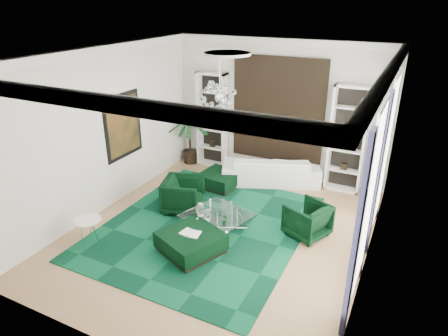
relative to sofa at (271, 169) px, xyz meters
The scene contains 30 objects.
floor 2.92m from the sofa, 91.66° to the right, with size 6.00×7.00×0.02m, color tan.
ceiling 4.49m from the sofa, 91.66° to the right, with size 6.00×7.00×0.02m, color white.
wall_back 1.64m from the sofa, 97.78° to the left, with size 6.00×0.02×3.80m, color silver.
wall_front 6.58m from the sofa, 90.75° to the right, with size 6.00×0.02×3.80m, color silver.
wall_left 4.50m from the sofa, 136.90° to the right, with size 0.02×7.00×3.80m, color silver.
wall_right 4.39m from the sofa, 44.70° to the right, with size 0.02×7.00×3.80m, color silver.
crown_molding 4.40m from the sofa, 91.66° to the right, with size 6.00×7.00×0.18m, color white, non-canonical shape.
ceiling_medallion 4.27m from the sofa, 91.85° to the right, with size 0.90×0.90×0.05m, color white.
tapestry 1.62m from the sofa, 98.46° to the left, with size 2.50×0.06×2.80m, color black.
shelving_left 2.31m from the sofa, 168.49° to the left, with size 0.90×0.38×2.80m, color white, non-canonical shape.
shelving_right 2.16m from the sofa, 12.52° to the left, with size 0.90×0.38×2.80m, color white, non-canonical shape.
painting 4.09m from the sofa, 143.07° to the right, with size 0.04×1.30×1.60m, color black.
window_near 5.01m from the sofa, 52.56° to the right, with size 0.03×1.10×2.90m, color white.
curtain_near_a 5.55m from the sofa, 57.89° to the right, with size 0.07×0.30×3.25m, color black.
curtain_near_b 4.35m from the sofa, 46.41° to the right, with size 0.07×0.30×3.25m, color black.
window_far 3.56m from the sofa, 25.65° to the right, with size 0.03×1.10×2.90m, color white.
curtain_far_a 3.82m from the sofa, 37.15° to the right, with size 0.07×0.30×3.25m, color black.
curtain_far_b 3.20m from the sofa, 12.10° to the right, with size 0.07×0.30×3.25m, color black.
rug 2.94m from the sofa, 99.91° to the right, with size 4.20×5.00×0.02m, color black.
sofa is the anchor object (origin of this frame).
armchair_left 2.77m from the sofa, 118.77° to the right, with size 0.88×0.91×0.82m, color black.
armchair_right 2.73m from the sofa, 53.33° to the right, with size 0.80×0.82×0.75m, color black.
coffee_table 2.94m from the sofa, 92.92° to the right, with size 1.24×1.24×0.43m, color white, non-canonical shape.
ottoman_side 1.45m from the sofa, 141.11° to the right, with size 0.94×0.94×0.42m, color black.
ottoman_front 3.85m from the sofa, 94.26° to the right, with size 1.09×1.09×0.44m, color black.
book 3.84m from the sofa, 94.26° to the right, with size 0.40×0.27×0.03m, color white.
side_table 5.06m from the sofa, 118.00° to the right, with size 0.55×0.55×0.53m, color white.
palm 2.85m from the sofa, behind, with size 1.46×1.46×2.33m, color #14461D, non-canonical shape.
chandelier 3.46m from the sofa, 98.19° to the right, with size 0.83×0.83×0.75m, color white, non-canonical shape.
table_plant 3.20m from the sofa, 87.11° to the right, with size 0.12×0.10×0.23m, color #14461D.
Camera 1 is at (3.39, -6.69, 4.78)m, focal length 32.00 mm.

